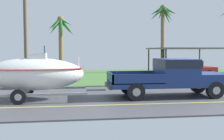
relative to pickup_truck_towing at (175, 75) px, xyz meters
name	(u,v)px	position (x,y,z in m)	size (l,w,h in m)	color
ground	(150,78)	(1.12, 8.48, -1.04)	(36.00, 22.00, 0.11)	#4C4C51
pickup_truck_towing	(175,75)	(0.00, 0.00, 0.00)	(5.92, 2.10, 1.83)	navy
boat_on_trailer	(33,74)	(-6.67, 0.00, 0.15)	(5.82, 2.40, 2.43)	gray
parked_sedan_near	(186,69)	(4.23, 8.76, -0.35)	(4.46, 1.92, 1.38)	#B21E19
carport_awning	(185,49)	(5.64, 12.48, 1.33)	(6.08, 5.94, 2.47)	#4C4238
palm_tree_near_left	(61,31)	(-6.07, 14.83, 3.10)	(2.77, 2.99, 5.57)	brown
palm_tree_mid	(163,21)	(3.89, 13.93, 4.08)	(2.72, 3.24, 6.74)	brown
utility_pole	(25,21)	(-7.83, 5.20, 3.02)	(0.24, 1.80, 7.78)	brown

